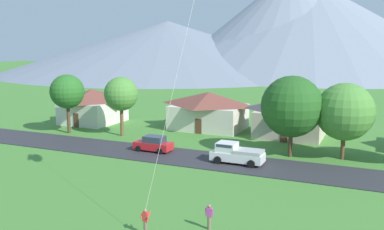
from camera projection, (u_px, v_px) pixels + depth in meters
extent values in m
cube|color=#2D2D33|center=(226.00, 162.00, 42.74)|extent=(160.00, 6.39, 0.08)
cone|color=slate|center=(168.00, 47.00, 172.40)|extent=(131.43, 131.43, 20.21)
cone|color=gray|center=(290.00, 23.00, 165.37)|extent=(97.01, 97.01, 38.62)
cone|color=gray|center=(309.00, 26.00, 167.98)|extent=(125.06, 125.06, 35.91)
cube|color=silver|center=(93.00, 112.00, 63.69)|extent=(7.31, 7.95, 3.26)
pyramid|color=brown|center=(93.00, 95.00, 63.27)|extent=(7.90, 8.58, 1.79)
cube|color=brown|center=(76.00, 120.00, 60.20)|extent=(0.90, 0.06, 2.00)
cube|color=beige|center=(209.00, 117.00, 59.13)|extent=(9.52, 7.21, 3.31)
pyramid|color=brown|center=(209.00, 99.00, 58.70)|extent=(10.29, 7.79, 1.82)
cube|color=brown|center=(198.00, 126.00, 55.98)|extent=(0.90, 0.06, 2.00)
cube|color=beige|center=(290.00, 124.00, 53.93)|extent=(8.14, 6.62, 3.37)
pyramid|color=#474247|center=(290.00, 104.00, 53.49)|extent=(8.79, 7.15, 1.85)
cube|color=brown|center=(284.00, 134.00, 51.04)|extent=(0.90, 0.06, 2.00)
cylinder|color=#4C3823|center=(290.00, 143.00, 44.69)|extent=(0.44, 0.44, 2.93)
sphere|color=#23561E|center=(292.00, 106.00, 44.04)|extent=(6.39, 6.39, 6.39)
cylinder|color=#4C3823|center=(69.00, 119.00, 56.25)|extent=(0.44, 0.44, 3.86)
sphere|color=#286623|center=(67.00, 92.00, 55.65)|extent=(4.46, 4.46, 4.46)
cylinder|color=brown|center=(343.00, 146.00, 43.75)|extent=(0.44, 0.44, 2.74)
sphere|color=#4C8938|center=(345.00, 112.00, 43.15)|extent=(5.86, 5.86, 5.86)
cylinder|color=brown|center=(122.00, 121.00, 54.64)|extent=(0.44, 0.44, 3.81)
sphere|color=#4C8938|center=(121.00, 94.00, 54.04)|extent=(4.31, 4.31, 4.31)
cube|color=red|center=(153.00, 146.00, 46.89)|extent=(4.23, 1.86, 0.80)
cube|color=#2D3847|center=(154.00, 139.00, 46.71)|extent=(2.22, 1.62, 0.68)
cylinder|color=black|center=(138.00, 149.00, 46.67)|extent=(0.64, 0.25, 0.64)
cylinder|color=black|center=(147.00, 145.00, 48.32)|extent=(0.64, 0.25, 0.64)
cylinder|color=black|center=(160.00, 151.00, 45.56)|extent=(0.64, 0.25, 0.64)
cylinder|color=black|center=(168.00, 147.00, 47.21)|extent=(0.64, 0.25, 0.64)
cube|color=white|center=(237.00, 156.00, 42.13)|extent=(5.21, 2.03, 0.84)
cube|color=white|center=(227.00, 147.00, 42.43)|extent=(1.91, 1.85, 0.90)
cube|color=#2D3847|center=(227.00, 144.00, 42.38)|extent=(1.63, 1.89, 0.28)
cube|color=#B7B7B7|center=(249.00, 152.00, 41.56)|extent=(2.71, 1.98, 0.36)
cylinder|color=black|center=(218.00, 160.00, 41.95)|extent=(0.76, 0.28, 0.76)
cylinder|color=black|center=(225.00, 155.00, 43.79)|extent=(0.76, 0.28, 0.76)
cylinder|color=black|center=(251.00, 164.00, 40.58)|extent=(0.76, 0.28, 0.76)
cylinder|color=black|center=(257.00, 159.00, 42.41)|extent=(0.76, 0.28, 0.76)
cylinder|color=#70604C|center=(146.00, 228.00, 26.68)|extent=(0.24, 0.24, 0.88)
cube|color=red|center=(145.00, 217.00, 26.55)|extent=(0.36, 0.22, 0.58)
sphere|color=#9E7051|center=(145.00, 211.00, 26.49)|extent=(0.21, 0.21, 0.21)
cylinder|color=red|center=(143.00, 214.00, 26.67)|extent=(0.18, 0.55, 0.37)
cylinder|color=red|center=(149.00, 215.00, 26.50)|extent=(0.18, 0.55, 0.37)
cylinder|color=silver|center=(176.00, 77.00, 26.37)|extent=(2.52, 3.93, 16.40)
cylinder|color=#70604C|center=(209.00, 223.00, 27.44)|extent=(0.24, 0.24, 0.88)
cube|color=#B7479E|center=(209.00, 212.00, 27.31)|extent=(0.36, 0.22, 0.58)
sphere|color=#9E7051|center=(209.00, 206.00, 27.25)|extent=(0.21, 0.21, 0.21)
cylinder|color=#B7479E|center=(206.00, 212.00, 27.41)|extent=(0.12, 0.18, 0.59)
cylinder|color=#B7479E|center=(212.00, 213.00, 27.23)|extent=(0.12, 0.18, 0.59)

